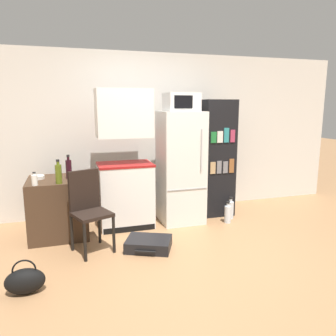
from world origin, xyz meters
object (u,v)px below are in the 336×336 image
bowl (38,177)px  water_bottle_middle (230,209)px  water_bottle_front (228,214)px  bookshelf (217,158)px  handbag (25,281)px  kitchen_hutch (125,165)px  microwave (181,102)px  refrigerator (181,167)px  bottle_olive_oil (59,173)px  suitcase_large_flat (149,244)px  chair (88,204)px  bottle_wine_dark (69,169)px  side_table (58,207)px  bottle_milk_white (35,180)px

bowl → water_bottle_middle: bowl is taller
water_bottle_front → bookshelf: bearing=88.8°
bowl → handbag: (-0.05, -1.44, -0.68)m
kitchen_hutch → microwave: (0.83, -0.03, 0.87)m
refrigerator → bottle_olive_oil: 1.75m
kitchen_hutch → suitcase_large_flat: bearing=-82.2°
bowl → chair: chair is taller
refrigerator → bottle_wine_dark: (-1.59, -0.10, 0.09)m
bookshelf → suitcase_large_flat: bearing=-144.4°
refrigerator → suitcase_large_flat: refrigerator is taller
water_bottle_middle → microwave: bearing=169.3°
suitcase_large_flat → bottle_olive_oil: bearing=178.0°
microwave → water_bottle_middle: microwave is taller
handbag → side_table: bearing=78.4°
side_table → microwave: size_ratio=1.72×
refrigerator → bottle_wine_dark: size_ratio=5.19×
refrigerator → suitcase_large_flat: bearing=-129.6°
suitcase_large_flat → water_bottle_middle: (1.48, 0.70, 0.08)m
bottle_olive_oil → water_bottle_front: bottle_olive_oil is taller
kitchen_hutch → refrigerator: bearing=-1.9°
handbag → water_bottle_middle: 3.09m
side_table → chair: size_ratio=0.80×
side_table → bowl: size_ratio=4.76×
bowl → chair: bearing=-47.2°
bookshelf → bottle_milk_white: bookshelf is taller
microwave → bottle_olive_oil: microwave is taller
refrigerator → bowl: 1.98m
kitchen_hutch → suitcase_large_flat: 1.22m
microwave → bottle_wine_dark: microwave is taller
bookshelf → bottle_wine_dark: bearing=-174.5°
microwave → chair: bearing=-155.5°
kitchen_hutch → refrigerator: kitchen_hutch is taller
bowl → water_bottle_middle: size_ratio=0.48×
bowl → water_bottle_front: (2.62, -0.30, -0.66)m
chair → water_bottle_front: size_ratio=2.96×
kitchen_hutch → bottle_wine_dark: bearing=-170.7°
bookshelf → suitcase_large_flat: size_ratio=2.81×
bottle_olive_oil → chair: 0.54m
side_table → chair: 0.70m
bottle_milk_white → suitcase_large_flat: size_ratio=0.25×
bookshelf → bottle_olive_oil: bookshelf is taller
kitchen_hutch → water_bottle_front: kitchen_hutch is taller
handbag → chair: bearing=51.7°
chair → suitcase_large_flat: (0.69, -0.22, -0.50)m
suitcase_large_flat → handbag: (-1.33, -0.59, 0.06)m
microwave → water_bottle_front: size_ratio=1.38×
refrigerator → bookshelf: (0.65, 0.12, 0.09)m
microwave → bottle_milk_white: 2.22m
water_bottle_front → water_bottle_middle: (0.13, 0.16, 0.01)m
handbag → bottle_olive_oil: bearing=73.6°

